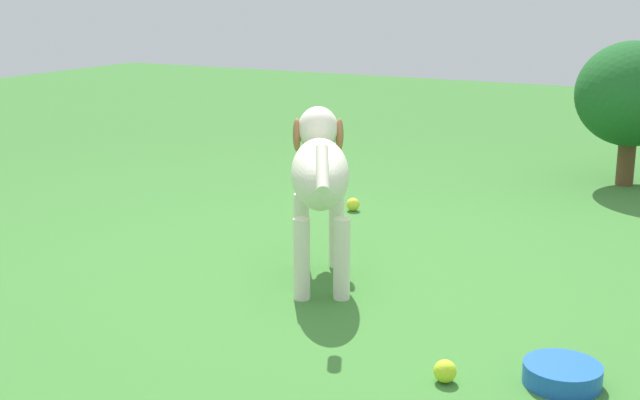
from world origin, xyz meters
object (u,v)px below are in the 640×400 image
(dog, at_px, (320,173))
(tennis_ball_0, at_px, (353,204))
(tennis_ball_1, at_px, (445,371))
(water_bowl, at_px, (562,374))

(dog, distance_m, tennis_ball_0, 1.06)
(tennis_ball_1, bearing_deg, dog, -129.98)
(tennis_ball_0, relative_size, water_bowl, 0.30)
(water_bowl, bearing_deg, tennis_ball_1, -63.95)
(dog, distance_m, water_bowl, 1.20)
(dog, height_order, tennis_ball_1, dog)
(tennis_ball_0, bearing_deg, tennis_ball_1, 34.09)
(tennis_ball_1, bearing_deg, tennis_ball_0, -145.91)
(dog, height_order, water_bowl, dog)
(tennis_ball_0, bearing_deg, water_bowl, 43.66)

